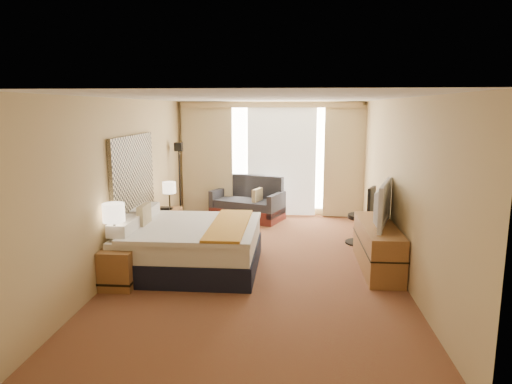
# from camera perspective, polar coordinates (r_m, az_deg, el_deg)

# --- Properties ---
(floor) EXTENTS (4.20, 7.00, 0.02)m
(floor) POSITION_cam_1_polar(r_m,az_deg,el_deg) (7.34, 0.44, -9.09)
(floor) COLOR maroon
(floor) RESTS_ON ground
(ceiling) EXTENTS (4.20, 7.00, 0.02)m
(ceiling) POSITION_cam_1_polar(r_m,az_deg,el_deg) (6.92, 0.47, 11.66)
(ceiling) COLOR silver
(ceiling) RESTS_ON wall_back
(wall_back) EXTENTS (4.20, 0.02, 2.60)m
(wall_back) POSITION_cam_1_polar(r_m,az_deg,el_deg) (10.47, 1.86, 4.13)
(wall_back) COLOR tan
(wall_back) RESTS_ON ground
(wall_front) EXTENTS (4.20, 0.02, 2.60)m
(wall_front) POSITION_cam_1_polar(r_m,az_deg,el_deg) (3.62, -3.65, -8.19)
(wall_front) COLOR tan
(wall_front) RESTS_ON ground
(wall_left) EXTENTS (0.02, 7.00, 2.60)m
(wall_left) POSITION_cam_1_polar(r_m,az_deg,el_deg) (7.46, -15.85, 1.15)
(wall_left) COLOR tan
(wall_left) RESTS_ON ground
(wall_right) EXTENTS (0.02, 7.00, 2.60)m
(wall_right) POSITION_cam_1_polar(r_m,az_deg,el_deg) (7.17, 17.43, 0.70)
(wall_right) COLOR tan
(wall_right) RESTS_ON ground
(headboard) EXTENTS (0.06, 1.85, 1.50)m
(headboard) POSITION_cam_1_polar(r_m,az_deg,el_deg) (7.64, -15.04, 1.25)
(headboard) COLOR black
(headboard) RESTS_ON wall_left
(nightstand_left) EXTENTS (0.45, 0.52, 0.55)m
(nightstand_left) POSITION_cam_1_polar(r_m,az_deg,el_deg) (6.68, -16.69, -9.06)
(nightstand_left) COLOR #955F36
(nightstand_left) RESTS_ON floor
(nightstand_right) EXTENTS (0.45, 0.52, 0.55)m
(nightstand_right) POSITION_cam_1_polar(r_m,az_deg,el_deg) (8.95, -10.92, -3.83)
(nightstand_right) COLOR #955F36
(nightstand_right) RESTS_ON floor
(media_dresser) EXTENTS (0.50, 1.80, 0.70)m
(media_dresser) POSITION_cam_1_polar(r_m,az_deg,el_deg) (7.33, 14.95, -6.59)
(media_dresser) COLOR #955F36
(media_dresser) RESTS_ON floor
(window) EXTENTS (2.30, 0.02, 2.30)m
(window) POSITION_cam_1_polar(r_m,az_deg,el_deg) (10.43, 3.23, 4.21)
(window) COLOR silver
(window) RESTS_ON wall_back
(curtains) EXTENTS (4.12, 0.19, 2.56)m
(curtains) POSITION_cam_1_polar(r_m,az_deg,el_deg) (10.35, 1.81, 4.66)
(curtains) COLOR beige
(curtains) RESTS_ON floor
(bed) EXTENTS (2.05, 1.88, 1.00)m
(bed) POSITION_cam_1_polar(r_m,az_deg,el_deg) (7.16, -8.25, -6.63)
(bed) COLOR black
(bed) RESTS_ON floor
(loveseat) EXTENTS (1.72, 1.32, 0.95)m
(loveseat) POSITION_cam_1_polar(r_m,az_deg,el_deg) (10.21, -0.94, -1.63)
(loveseat) COLOR #592019
(loveseat) RESTS_ON floor
(floor_lamp) EXTENTS (0.22, 0.22, 1.74)m
(floor_lamp) POSITION_cam_1_polar(r_m,az_deg,el_deg) (9.82, -9.58, 3.16)
(floor_lamp) COLOR black
(floor_lamp) RESTS_ON floor
(desk_chair) EXTENTS (0.53, 0.53, 1.06)m
(desk_chair) POSITION_cam_1_polar(r_m,az_deg,el_deg) (8.53, 13.29, -3.26)
(desk_chair) COLOR black
(desk_chair) RESTS_ON floor
(lamp_left) EXTENTS (0.30, 0.30, 0.63)m
(lamp_left) POSITION_cam_1_polar(r_m,az_deg,el_deg) (6.51, -17.36, -2.61)
(lamp_left) COLOR black
(lamp_left) RESTS_ON nightstand_left
(lamp_right) EXTENTS (0.25, 0.25, 0.53)m
(lamp_right) POSITION_cam_1_polar(r_m,az_deg,el_deg) (8.78, -10.80, 0.47)
(lamp_right) COLOR black
(lamp_right) RESTS_ON nightstand_right
(tissue_box) EXTENTS (0.16, 0.16, 0.12)m
(tissue_box) POSITION_cam_1_polar(r_m,az_deg,el_deg) (6.71, -15.84, -5.92)
(tissue_box) COLOR #97C4E9
(tissue_box) RESTS_ON nightstand_left
(telephone) EXTENTS (0.18, 0.15, 0.06)m
(telephone) POSITION_cam_1_polar(r_m,az_deg,el_deg) (8.78, -11.30, -2.06)
(telephone) COLOR black
(telephone) RESTS_ON nightstand_right
(television) EXTENTS (0.49, 1.15, 0.67)m
(television) POSITION_cam_1_polar(r_m,az_deg,el_deg) (7.13, 14.86, -1.40)
(television) COLOR black
(television) RESTS_ON media_dresser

